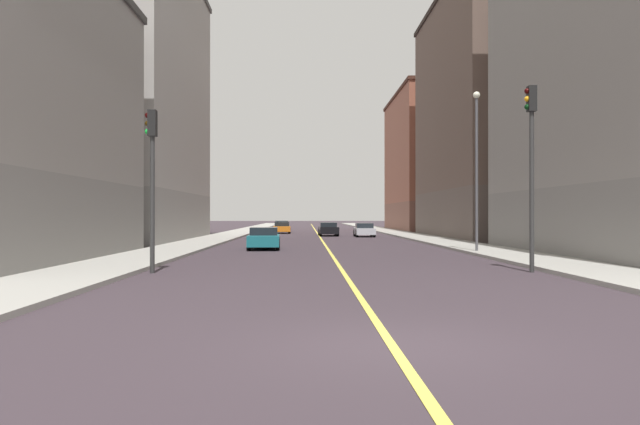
{
  "coord_description": "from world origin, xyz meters",
  "views": [
    {
      "loc": [
        -1.33,
        -9.41,
        2.01
      ],
      "look_at": [
        0.02,
        46.46,
        2.24
      ],
      "focal_mm": 34.44,
      "sensor_mm": 36.0,
      "label": 1
    }
  ],
  "objects_px": {
    "car_teal": "(264,238)",
    "car_orange": "(282,228)",
    "car_black": "(328,229)",
    "car_silver": "(364,230)",
    "building_left_mid": "(495,117)",
    "street_lamp_left_near": "(477,156)",
    "building_left_far": "(434,162)",
    "traffic_light_left_near": "(531,153)",
    "car_white": "(282,226)",
    "traffic_light_right_near": "(152,167)",
    "building_right_midblock": "(123,101)"
  },
  "relations": [
    {
      "from": "building_right_midblock",
      "to": "traffic_light_left_near",
      "type": "distance_m",
      "value": 35.16
    },
    {
      "from": "building_left_mid",
      "to": "car_white",
      "type": "xyz_separation_m",
      "value": [
        -19.6,
        19.91,
        -10.05
      ]
    },
    {
      "from": "traffic_light_right_near",
      "to": "car_orange",
      "type": "xyz_separation_m",
      "value": [
        2.72,
        46.08,
        -3.05
      ]
    },
    {
      "from": "car_orange",
      "to": "traffic_light_right_near",
      "type": "bearing_deg",
      "value": -93.38
    },
    {
      "from": "building_left_mid",
      "to": "car_orange",
      "type": "xyz_separation_m",
      "value": [
        -19.36,
        13.52,
        -10.08
      ]
    },
    {
      "from": "building_left_mid",
      "to": "traffic_light_left_near",
      "type": "bearing_deg",
      "value": -105.25
    },
    {
      "from": "traffic_light_left_near",
      "to": "car_white",
      "type": "xyz_separation_m",
      "value": [
        -10.73,
        52.48,
        -3.54
      ]
    },
    {
      "from": "traffic_light_left_near",
      "to": "building_left_mid",
      "type": "bearing_deg",
      "value": 74.75
    },
    {
      "from": "building_left_far",
      "to": "car_white",
      "type": "distance_m",
      "value": 22.06
    },
    {
      "from": "car_black",
      "to": "car_teal",
      "type": "height_order",
      "value": "car_black"
    },
    {
      "from": "building_left_far",
      "to": "car_white",
      "type": "xyz_separation_m",
      "value": [
        -19.6,
        -5.87,
        -8.23
      ]
    },
    {
      "from": "car_silver",
      "to": "car_white",
      "type": "bearing_deg",
      "value": 115.58
    },
    {
      "from": "car_white",
      "to": "car_silver",
      "type": "xyz_separation_m",
      "value": [
        8.27,
        -17.27,
        -0.03
      ]
    },
    {
      "from": "building_left_mid",
      "to": "traffic_light_right_near",
      "type": "bearing_deg",
      "value": -124.14
    },
    {
      "from": "building_right_midblock",
      "to": "traffic_light_right_near",
      "type": "xyz_separation_m",
      "value": [
        8.84,
        -26.57,
        -7.19
      ]
    },
    {
      "from": "building_left_mid",
      "to": "traffic_light_left_near",
      "type": "relative_size",
      "value": 3.46
    },
    {
      "from": "building_left_mid",
      "to": "traffic_light_right_near",
      "type": "distance_m",
      "value": 39.97
    },
    {
      "from": "building_left_mid",
      "to": "street_lamp_left_near",
      "type": "relative_size",
      "value": 2.72
    },
    {
      "from": "building_left_far",
      "to": "traffic_light_left_near",
      "type": "height_order",
      "value": "building_left_far"
    },
    {
      "from": "traffic_light_left_near",
      "to": "car_teal",
      "type": "height_order",
      "value": "traffic_light_left_near"
    },
    {
      "from": "car_black",
      "to": "car_teal",
      "type": "xyz_separation_m",
      "value": [
        -4.64,
        -23.0,
        0.0
      ]
    },
    {
      "from": "building_left_far",
      "to": "car_orange",
      "type": "bearing_deg",
      "value": -147.64
    },
    {
      "from": "traffic_light_left_near",
      "to": "street_lamp_left_near",
      "type": "relative_size",
      "value": 0.79
    },
    {
      "from": "building_right_midblock",
      "to": "traffic_light_right_near",
      "type": "bearing_deg",
      "value": -71.59
    },
    {
      "from": "building_left_far",
      "to": "street_lamp_left_near",
      "type": "height_order",
      "value": "building_left_far"
    },
    {
      "from": "car_teal",
      "to": "car_silver",
      "type": "relative_size",
      "value": 1.1
    },
    {
      "from": "building_left_mid",
      "to": "car_silver",
      "type": "xyz_separation_m",
      "value": [
        -11.34,
        2.65,
        -10.08
      ]
    },
    {
      "from": "building_left_mid",
      "to": "car_white",
      "type": "relative_size",
      "value": 5.72
    },
    {
      "from": "building_left_far",
      "to": "building_right_midblock",
      "type": "height_order",
      "value": "building_right_midblock"
    },
    {
      "from": "building_left_mid",
      "to": "street_lamp_left_near",
      "type": "xyz_separation_m",
      "value": [
        -7.86,
        -22.12,
        -5.61
      ]
    },
    {
      "from": "building_right_midblock",
      "to": "car_teal",
      "type": "bearing_deg",
      "value": -45.29
    },
    {
      "from": "building_left_far",
      "to": "traffic_light_right_near",
      "type": "xyz_separation_m",
      "value": [
        -22.08,
        -58.35,
        -5.21
      ]
    },
    {
      "from": "car_black",
      "to": "car_silver",
      "type": "relative_size",
      "value": 1.15
    },
    {
      "from": "traffic_light_left_near",
      "to": "car_silver",
      "type": "height_order",
      "value": "traffic_light_left_near"
    },
    {
      "from": "street_lamp_left_near",
      "to": "car_teal",
      "type": "height_order",
      "value": "street_lamp_left_near"
    },
    {
      "from": "traffic_light_left_near",
      "to": "car_orange",
      "type": "relative_size",
      "value": 1.44
    },
    {
      "from": "traffic_light_right_near",
      "to": "car_teal",
      "type": "xyz_separation_m",
      "value": [
        2.87,
        14.74,
        -3.03
      ]
    },
    {
      "from": "traffic_light_right_near",
      "to": "car_teal",
      "type": "bearing_deg",
      "value": 78.97
    },
    {
      "from": "building_left_mid",
      "to": "building_right_midblock",
      "type": "distance_m",
      "value": 31.5
    },
    {
      "from": "street_lamp_left_near",
      "to": "car_teal",
      "type": "relative_size",
      "value": 1.89
    },
    {
      "from": "building_left_far",
      "to": "traffic_light_right_near",
      "type": "distance_m",
      "value": 62.6
    },
    {
      "from": "building_left_mid",
      "to": "car_teal",
      "type": "relative_size",
      "value": 5.14
    },
    {
      "from": "car_white",
      "to": "car_teal",
      "type": "height_order",
      "value": "car_white"
    },
    {
      "from": "building_left_far",
      "to": "car_white",
      "type": "relative_size",
      "value": 5.55
    },
    {
      "from": "car_black",
      "to": "car_teal",
      "type": "bearing_deg",
      "value": -101.4
    },
    {
      "from": "traffic_light_left_near",
      "to": "car_orange",
      "type": "height_order",
      "value": "traffic_light_left_near"
    },
    {
      "from": "car_teal",
      "to": "car_orange",
      "type": "distance_m",
      "value": 31.35
    },
    {
      "from": "building_left_mid",
      "to": "building_left_far",
      "type": "distance_m",
      "value": 25.85
    },
    {
      "from": "car_teal",
      "to": "car_silver",
      "type": "distance_m",
      "value": 21.94
    },
    {
      "from": "traffic_light_right_near",
      "to": "car_silver",
      "type": "relative_size",
      "value": 1.41
    }
  ]
}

